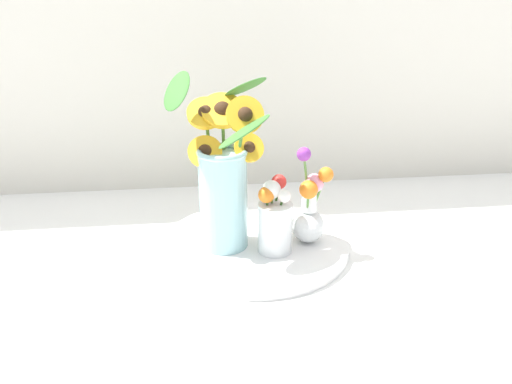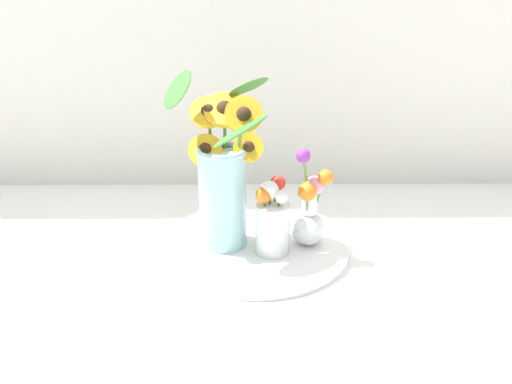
% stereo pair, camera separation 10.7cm
% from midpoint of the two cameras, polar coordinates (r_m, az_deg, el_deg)
% --- Properties ---
extents(ground_plane, '(6.00, 6.00, 0.00)m').
position_cam_midpoint_polar(ground_plane, '(1.09, -3.05, -7.78)').
color(ground_plane, white).
extents(serving_tray, '(0.41, 0.41, 0.02)m').
position_cam_midpoint_polar(serving_tray, '(1.13, -2.74, -6.00)').
color(serving_tray, white).
rests_on(serving_tray, ground_plane).
extents(mason_jar_sunflowers, '(0.23, 0.23, 0.38)m').
position_cam_midpoint_polar(mason_jar_sunflowers, '(1.05, -6.71, 1.28)').
color(mason_jar_sunflowers, '#9ED1D6').
rests_on(mason_jar_sunflowers, serving_tray).
extents(vase_small_center, '(0.07, 0.08, 0.16)m').
position_cam_midpoint_polar(vase_small_center, '(1.04, -0.79, -3.26)').
color(vase_small_center, white).
rests_on(vase_small_center, serving_tray).
extents(vase_bulb_right, '(0.08, 0.08, 0.22)m').
position_cam_midpoint_polar(vase_bulb_right, '(1.08, 3.32, -2.16)').
color(vase_bulb_right, white).
rests_on(vase_bulb_right, serving_tray).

